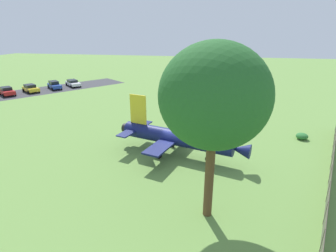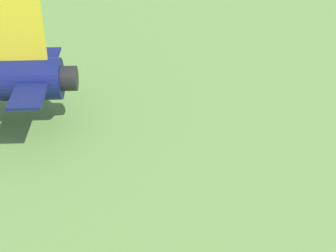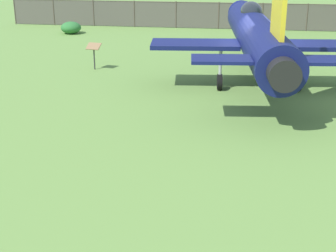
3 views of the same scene
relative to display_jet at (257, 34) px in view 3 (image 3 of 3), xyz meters
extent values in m
plane|color=#668E42|center=(-0.34, 0.10, -1.87)|extent=(200.00, 200.00, 0.00)
cylinder|color=#111951|center=(-0.34, 0.10, -0.06)|extent=(10.99, 4.48, 1.52)
cone|color=#111951|center=(5.53, -1.58, -0.06)|extent=(1.89, 1.68, 1.29)
cylinder|color=black|center=(-5.87, 1.67, -0.06)|extent=(0.83, 1.04, 0.91)
ellipsoid|color=black|center=(1.99, -0.57, 0.58)|extent=(2.36, 1.47, 0.84)
cube|color=#111951|center=(-0.21, 2.56, -0.25)|extent=(2.47, 3.61, 0.16)
cube|color=#111951|center=(-1.53, -2.07, -0.25)|extent=(2.47, 3.61, 0.16)
cube|color=#111951|center=(-4.32, 2.96, 0.09)|extent=(1.55, 2.03, 0.10)
cube|color=#111951|center=(-5.23, -0.24, 0.09)|extent=(1.55, 2.03, 0.10)
cylinder|color=#A5A8AD|center=(2.84, -0.81, -0.89)|extent=(0.12, 0.12, 1.35)
cylinder|color=black|center=(2.84, -0.81, -1.57)|extent=(0.63, 0.34, 0.60)
cylinder|color=#A5A8AD|center=(-0.99, 1.80, -0.89)|extent=(0.12, 0.12, 1.35)
cylinder|color=black|center=(-0.99, 1.80, -1.57)|extent=(0.63, 0.34, 0.60)
cylinder|color=#A5A8AD|center=(-1.79, -1.01, -0.89)|extent=(0.12, 0.12, 1.35)
cylinder|color=black|center=(-1.79, -1.01, -1.57)|extent=(0.63, 0.34, 0.60)
cylinder|color=#4C4238|center=(10.31, -7.79, -1.02)|extent=(0.08, 0.08, 1.68)
cylinder|color=#4C4238|center=(11.33, -5.25, -1.02)|extent=(0.08, 0.08, 1.68)
cylinder|color=#4C4238|center=(12.34, -2.71, -1.02)|extent=(0.08, 0.08, 1.68)
cylinder|color=#4C4238|center=(13.36, -0.17, -1.02)|extent=(0.08, 0.08, 1.68)
cylinder|color=#4C4238|center=(14.38, 2.37, -1.02)|extent=(0.08, 0.08, 1.68)
cylinder|color=#4C4238|center=(15.40, 4.91, -1.02)|extent=(0.08, 0.08, 1.68)
cylinder|color=#4C4238|center=(16.42, 7.45, -1.02)|extent=(0.08, 0.08, 1.68)
cylinder|color=#4C4238|center=(17.44, 9.99, -1.02)|extent=(0.08, 0.08, 1.68)
cylinder|color=#4C4238|center=(11.83, -3.98, -0.23)|extent=(11.25, 27.96, 0.05)
cube|color=#59544C|center=(11.83, -3.98, -1.02)|extent=(11.22, 27.95, 1.61)
ellipsoid|color=#2D7033|center=(12.78, 6.56, -1.51)|extent=(1.26, 1.22, 0.72)
cylinder|color=#333333|center=(3.32, 6.06, -1.42)|extent=(0.06, 0.06, 0.90)
cube|color=olive|center=(3.32, 6.06, -0.85)|extent=(0.65, 0.72, 0.25)
camera|label=1|loc=(3.28, -22.71, 9.60)|focal=28.10mm
camera|label=2|loc=(-3.85, 18.69, 7.79)|focal=54.59mm
camera|label=3|loc=(-18.19, 7.92, 3.38)|focal=53.40mm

